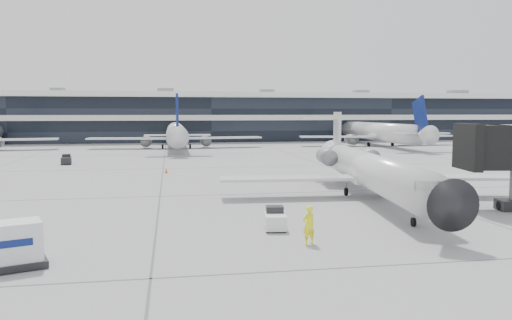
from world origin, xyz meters
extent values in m
plane|color=gray|center=(0.00, 0.00, 0.00)|extent=(220.00, 220.00, 0.00)
cube|color=black|center=(0.00, 82.00, 5.00)|extent=(170.00, 22.00, 10.00)
cylinder|color=silver|center=(5.99, -4.11, 2.22)|extent=(5.47, 23.33, 2.61)
cone|color=black|center=(4.38, -16.96, 2.22)|extent=(2.92, 3.01, 2.61)
cone|color=silver|center=(7.62, 8.93, 2.51)|extent=(2.84, 3.38, 2.48)
cube|color=silver|center=(-0.12, -2.37, 1.55)|extent=(10.75, 3.09, 0.21)
cube|color=silver|center=(12.34, -3.93, 1.55)|extent=(10.91, 4.52, 0.21)
cylinder|color=slate|center=(5.05, 3.99, 2.61)|extent=(1.85, 3.44, 1.45)
cylinder|color=slate|center=(8.89, 3.51, 2.61)|extent=(1.85, 3.44, 1.45)
cube|color=silver|center=(7.55, 8.35, 4.54)|extent=(0.58, 2.53, 4.35)
cube|color=silver|center=(7.60, 8.74, 6.09)|extent=(7.09, 2.40, 0.15)
cylinder|color=black|center=(4.85, -13.22, 0.27)|extent=(0.24, 0.56, 0.54)
cylinder|color=black|center=(4.79, -2.01, 0.31)|extent=(0.31, 0.64, 0.62)
cylinder|color=black|center=(7.67, -2.37, 0.31)|extent=(0.31, 0.64, 0.62)
cube|color=black|center=(12.10, -9.54, 4.36)|extent=(3.18, 3.70, 2.91)
cube|color=black|center=(13.84, -9.82, 0.36)|extent=(2.07, 1.73, 0.73)
imported|color=#FCFE1A|center=(-2.30, -16.02, 1.00)|extent=(0.85, 0.71, 2.00)
cube|color=white|center=(-3.29, -12.54, 0.50)|extent=(1.43, 2.13, 0.81)
cube|color=black|center=(-3.23, -12.09, 1.04)|extent=(1.09, 0.94, 0.45)
cylinder|color=black|center=(-3.68, -11.76, 0.20)|extent=(0.21, 0.42, 0.40)
cylinder|color=black|center=(-2.70, -11.89, 0.20)|extent=(0.21, 0.42, 0.40)
cylinder|color=black|center=(-3.87, -13.19, 0.20)|extent=(0.21, 0.42, 0.40)
cylinder|color=black|center=(-2.89, -13.32, 0.20)|extent=(0.21, 0.42, 0.40)
cube|color=black|center=(-15.77, -17.55, 0.19)|extent=(2.89, 2.52, 0.29)
cube|color=silver|center=(-15.77, -17.55, 1.17)|extent=(2.52, 2.21, 1.68)
cone|color=#FF5D0D|center=(-9.61, 15.40, 0.28)|extent=(0.36, 0.36, 0.57)
cube|color=#FF5D0D|center=(-9.61, 15.40, 0.02)|extent=(0.47, 0.47, 0.03)
cube|color=black|center=(-22.36, 27.14, 0.51)|extent=(1.43, 2.16, 0.83)
cube|color=black|center=(-22.41, 27.59, 1.06)|extent=(1.11, 0.94, 0.46)
cylinder|color=black|center=(-22.95, 27.81, 0.20)|extent=(0.21, 0.42, 0.41)
cylinder|color=black|center=(-21.94, 27.93, 0.20)|extent=(0.21, 0.42, 0.41)
cylinder|color=black|center=(-22.78, 26.34, 0.20)|extent=(0.21, 0.42, 0.41)
cylinder|color=black|center=(-21.77, 26.46, 0.20)|extent=(0.21, 0.42, 0.41)
camera|label=1|loc=(-9.13, -39.94, 6.67)|focal=35.00mm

